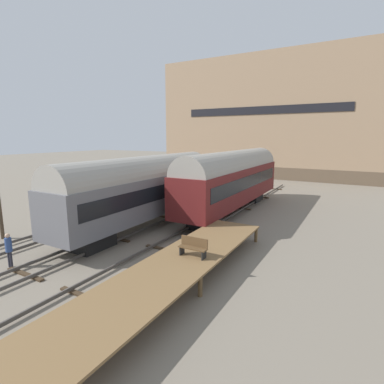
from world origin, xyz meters
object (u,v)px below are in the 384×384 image
object	(u,v)px
train_car_maroon	(233,178)
person_worker	(9,247)
train_car_grey	(143,187)
bench	(193,246)

from	to	relation	value
train_car_maroon	person_worker	bearing A→B (deg)	-108.54
train_car_grey	bench	bearing A→B (deg)	-36.43
train_car_grey	person_worker	bearing A→B (deg)	-99.34
train_car_maroon	bench	distance (m)	13.12
bench	person_worker	size ratio (longest dim) A/B	0.77
train_car_grey	bench	size ratio (longest dim) A/B	11.05
train_car_grey	bench	distance (m)	8.99
train_car_maroon	bench	size ratio (longest dim) A/B	11.77
train_car_maroon	train_car_grey	bearing A→B (deg)	-118.56
train_car_grey	train_car_maroon	bearing A→B (deg)	61.44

